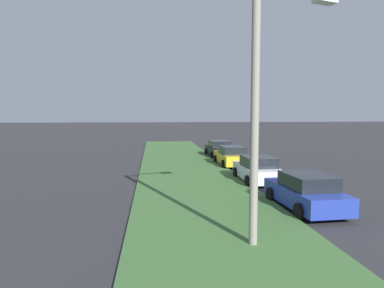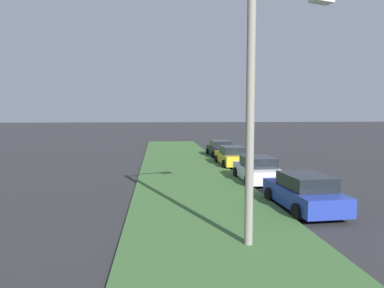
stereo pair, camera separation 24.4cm
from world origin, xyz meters
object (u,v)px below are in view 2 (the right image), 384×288
at_px(parked_car_yellow, 232,156).
at_px(streetlight, 261,95).
at_px(parked_car_blue, 304,192).
at_px(parked_car_black, 220,149).
at_px(parked_car_white, 257,170).

bearing_deg(parked_car_yellow, streetlight, 168.93).
relative_size(parked_car_yellow, streetlight, 0.58).
relative_size(parked_car_blue, parked_car_yellow, 1.01).
relative_size(parked_car_yellow, parked_car_black, 1.00).
distance_m(parked_car_white, streetlight, 10.27).
xyz_separation_m(parked_car_blue, parked_car_white, (5.67, 0.24, 0.00)).
relative_size(parked_car_blue, streetlight, 0.58).
bearing_deg(parked_car_yellow, parked_car_black, -2.44).
bearing_deg(parked_car_white, streetlight, 164.02).
xyz_separation_m(parked_car_blue, parked_car_black, (17.19, 0.23, 0.00)).
height_order(parked_car_white, parked_car_black, same).
height_order(parked_car_blue, parked_car_white, same).
bearing_deg(parked_car_white, parked_car_blue, -177.42).
height_order(parked_car_yellow, streetlight, streetlight).
bearing_deg(parked_car_black, streetlight, 171.32).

